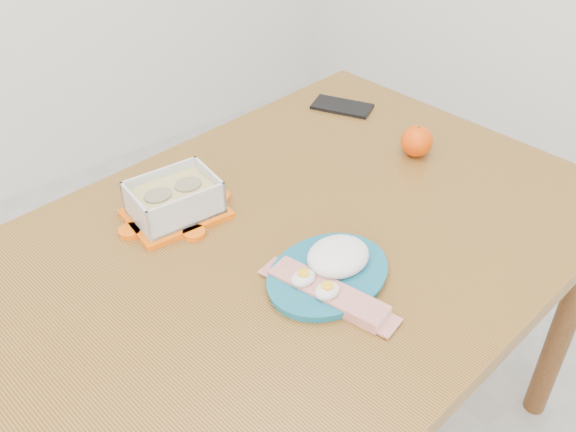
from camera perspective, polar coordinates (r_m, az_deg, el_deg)
dining_table at (r=1.33m, az=-0.00°, el=-4.99°), size 1.42×1.02×0.75m
food_container at (r=1.33m, az=-10.06°, el=1.42°), size 0.21×0.16×0.08m
orange_fruit at (r=1.54m, az=11.37°, el=6.54°), size 0.07×0.07×0.07m
rice_plate at (r=1.18m, az=3.89°, el=-4.49°), size 0.28×0.28×0.07m
candy_bar at (r=1.15m, az=3.55°, el=-6.85°), size 0.11×0.23×0.02m
smartphone at (r=1.74m, az=4.83°, el=9.67°), size 0.14×0.17×0.01m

